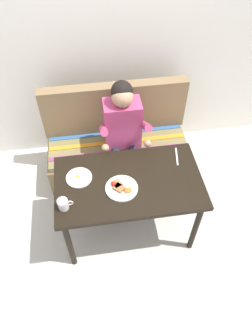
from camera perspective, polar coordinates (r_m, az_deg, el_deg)
name	(u,v)px	position (r m, az deg, el deg)	size (l,w,h in m)	color
ground_plane	(128,227)	(3.15, 0.41, -10.56)	(8.00, 8.00, 0.00)	beige
back_wall	(108,37)	(3.17, -3.22, 22.66)	(4.40, 0.10, 2.60)	silver
table	(129,187)	(2.61, 0.48, -3.51)	(1.20, 0.70, 0.73)	black
couch	(118,148)	(3.34, -1.55, 3.64)	(1.44, 0.56, 1.00)	olive
person	(123,130)	(2.94, -0.46, 6.85)	(0.45, 0.61, 1.21)	#B13D6A
plate_breakfast	(121,188)	(2.49, -0.91, -3.61)	(0.26, 0.26, 0.05)	white
plate_eggs	(79,178)	(2.58, -8.52, -1.73)	(0.21, 0.21, 0.04)	white
coffee_mug	(63,204)	(2.40, -11.28, -6.41)	(0.12, 0.08, 0.09)	white
knife	(177,156)	(2.75, 9.19, 2.09)	(0.01, 0.20, 0.01)	silver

